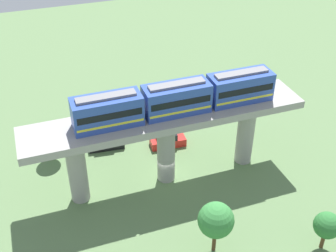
{
  "coord_description": "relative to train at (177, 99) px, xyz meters",
  "views": [
    {
      "loc": [
        -34.68,
        12.11,
        32.04
      ],
      "look_at": [
        2.5,
        -1.11,
        5.02
      ],
      "focal_mm": 47.05,
      "sensor_mm": 36.0,
      "label": 1
    }
  ],
  "objects": [
    {
      "name": "parked_car_red",
      "position": [
        5.61,
        -1.04,
        -9.16
      ],
      "size": [
        2.13,
        4.33,
        1.76
      ],
      "rotation": [
        0.0,
        0.0,
        -0.08
      ],
      "color": "red",
      "rests_on": "ground"
    },
    {
      "name": "tree_far_corner",
      "position": [
        -10.82,
        0.32,
        -6.12
      ],
      "size": [
        3.23,
        3.23,
        5.42
      ],
      "color": "brown",
      "rests_on": "ground"
    },
    {
      "name": "viaduct",
      "position": [
        0.0,
        1.11,
        -3.63
      ],
      "size": [
        5.2,
        28.85,
        8.37
      ],
      "color": "#999691",
      "rests_on": "ground"
    },
    {
      "name": "train",
      "position": [
        0.0,
        0.0,
        0.0
      ],
      "size": [
        2.64,
        20.5,
        3.24
      ],
      "color": "#2D4CA5",
      "rests_on": "viaduct"
    },
    {
      "name": "tree_near_viaduct",
      "position": [
        7.81,
        12.21,
        -6.48
      ],
      "size": [
        2.72,
        2.72,
        4.82
      ],
      "color": "brown",
      "rests_on": "ground"
    },
    {
      "name": "parked_car_black",
      "position": [
        7.68,
        6.07,
        -9.16
      ],
      "size": [
        2.22,
        4.36,
        1.76
      ],
      "rotation": [
        0.0,
        0.0,
        -0.1
      ],
      "color": "black",
      "rests_on": "ground"
    },
    {
      "name": "tree_mid_lot",
      "position": [
        -13.88,
        -9.11,
        -7.08
      ],
      "size": [
        2.44,
        2.44,
        4.08
      ],
      "color": "brown",
      "rests_on": "ground"
    },
    {
      "name": "ground_plane",
      "position": [
        0.0,
        1.11,
        -9.9
      ],
      "size": [
        120.0,
        120.0,
        0.0
      ],
      "primitive_type": "plane",
      "color": "#5B7A4C"
    }
  ]
}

